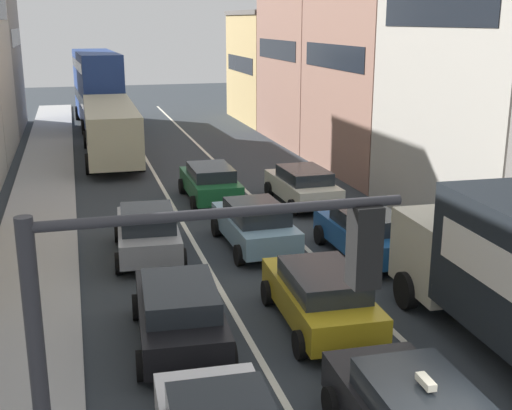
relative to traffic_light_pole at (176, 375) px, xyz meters
The scene contains 14 objects.
sidewalk_left 21.75m from the traffic_light_pole, 96.03° to the left, with size 2.60×64.00×0.14m, color #A3A3A3.
lane_stripe_left 21.82m from the traffic_light_pole, 82.65° to the left, with size 0.16×60.00×0.01m, color silver.
lane_stripe_right 22.51m from the traffic_light_pole, 73.90° to the left, with size 0.16×60.00×0.01m, color silver.
building_row_right 25.80m from the traffic_light_pole, 56.11° to the left, with size 7.20×43.90×13.82m.
traffic_light_pole is the anchor object (origin of this frame).
sedan_centre_lane_second 9.69m from the traffic_light_pole, 60.15° to the left, with size 2.20×4.37×1.49m.
wagon_left_lane_second 8.59m from the traffic_light_pole, 81.43° to the left, with size 2.29×4.41×1.49m.
hatchback_centre_lane_third 14.96m from the traffic_light_pole, 71.78° to the left, with size 2.16×4.35×1.49m.
sedan_left_lane_third 14.45m from the traffic_light_pole, 85.22° to the left, with size 2.27×4.40×1.49m.
coupe_centre_lane_fourth 20.61m from the traffic_light_pole, 77.69° to the left, with size 2.06×4.30×1.49m.
sedan_right_lane_behind_truck 14.69m from the traffic_light_pole, 57.84° to the left, with size 2.07×4.31×1.49m.
wagon_right_lane_far 20.24m from the traffic_light_pole, 67.12° to the left, with size 2.14×4.34×1.49m.
bus_mid_queue_primary 29.45m from the traffic_light_pole, 88.03° to the left, with size 2.88×10.53×2.90m.
bus_far_queue_secondary 41.22m from the traffic_light_pole, 88.75° to the left, with size 3.15×10.60×5.06m.
Camera 1 is at (-5.22, -7.01, 7.10)m, focal length 46.61 mm.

